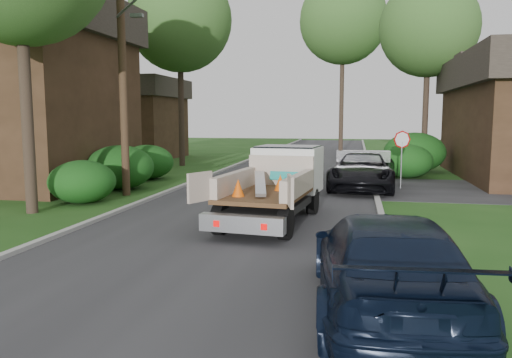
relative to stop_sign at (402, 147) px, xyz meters
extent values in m
plane|color=#1C4513|center=(-5.20, -9.00, -1.78)|extent=(120.00, 120.00, 0.00)
cube|color=#28282B|center=(-5.20, 1.00, -1.77)|extent=(8.00, 90.00, 0.02)
cube|color=#9E9E99|center=(-9.30, 1.00, -1.72)|extent=(0.20, 90.00, 0.12)
cube|color=#9E9E99|center=(-1.10, 1.00, -1.72)|extent=(0.20, 90.00, 0.12)
cylinder|color=slate|center=(0.00, 0.00, -0.78)|extent=(0.06, 0.06, 2.00)
cylinder|color=#B20A0A|center=(0.00, 0.00, 0.32)|extent=(0.71, 0.32, 0.76)
cylinder|color=#382619|center=(-10.70, -4.00, 3.22)|extent=(0.30, 0.30, 10.00)
cylinder|color=slate|center=(-10.20, -4.50, 5.22)|extent=(1.22, 0.76, 0.57)
cube|color=slate|center=(-9.60, -5.00, 4.82)|extent=(0.45, 0.20, 0.12)
cube|color=#352215|center=(-17.20, -2.00, 1.47)|extent=(9.00, 8.00, 6.50)
cube|color=#332B26|center=(-17.20, -2.00, 5.62)|extent=(9.72, 8.64, 1.80)
cube|color=#352215|center=(-18.70, 13.00, 0.47)|extent=(7.00, 7.00, 4.50)
cube|color=#332B26|center=(-18.70, 13.00, 3.42)|extent=(7.56, 7.56, 1.40)
cube|color=#332B26|center=(-18.70, 13.00, 4.12)|extent=(1.05, 7.56, 0.20)
ellipsoid|color=#104915|center=(-11.40, -6.00, -1.01)|extent=(2.34, 2.34, 1.53)
ellipsoid|color=#104915|center=(-11.70, -2.50, -0.84)|extent=(2.86, 2.86, 1.87)
ellipsoid|color=#104915|center=(-12.00, 1.00, -0.93)|extent=(2.60, 2.60, 1.70)
ellipsoid|color=#104915|center=(0.60, 4.00, -0.93)|extent=(2.60, 2.60, 1.70)
ellipsoid|color=#104915|center=(1.30, 7.00, -0.67)|extent=(3.38, 3.38, 2.21)
cylinder|color=#2D2119|center=(-12.00, -8.00, 2.22)|extent=(0.36, 0.36, 8.00)
cylinder|color=#2D2119|center=(-12.70, 8.00, 2.72)|extent=(0.36, 0.36, 9.00)
sphere|color=#305B21|center=(-12.70, 8.00, 7.22)|extent=(6.40, 6.40, 6.40)
cylinder|color=#2D2119|center=(2.30, 11.00, 2.47)|extent=(0.36, 0.36, 8.50)
sphere|color=#305B21|center=(2.30, 11.00, 6.72)|extent=(6.00, 6.00, 6.00)
cylinder|color=#2D2119|center=(-19.20, 4.00, 2.72)|extent=(0.36, 0.36, 9.00)
sphere|color=#305B21|center=(-19.20, 4.00, 7.22)|extent=(6.00, 6.00, 6.00)
cylinder|color=#2D2119|center=(-3.20, 21.00, 3.72)|extent=(0.36, 0.36, 11.00)
sphere|color=#305B21|center=(-3.20, 21.00, 9.22)|extent=(7.20, 7.20, 7.20)
cylinder|color=black|center=(-4.93, -6.27, -1.37)|extent=(0.36, 0.85, 0.82)
cylinder|color=black|center=(-3.21, -6.46, -1.37)|extent=(0.36, 0.85, 0.82)
cylinder|color=black|center=(-5.31, -9.72, -1.37)|extent=(0.36, 0.85, 0.82)
cylinder|color=black|center=(-3.58, -9.91, -1.37)|extent=(0.36, 0.85, 0.82)
cube|color=black|center=(-4.25, -8.00, -1.21)|extent=(2.39, 5.47, 0.22)
cube|color=white|center=(-4.04, -6.09, -0.41)|extent=(2.18, 1.85, 1.42)
cube|color=black|center=(-4.04, -6.09, 0.10)|extent=(2.02, 1.70, 0.50)
cube|color=#472D19|center=(-4.32, -8.64, -0.86)|extent=(2.35, 3.49, 0.11)
cube|color=beige|center=(-4.14, -7.00, -0.36)|extent=(2.01, 0.31, 0.91)
cube|color=beige|center=(-5.22, -8.54, -0.54)|extent=(0.56, 3.11, 0.55)
cube|color=beige|center=(-3.41, -8.73, -0.54)|extent=(0.56, 3.11, 0.55)
cube|color=silver|center=(-4.53, -10.59, -1.27)|extent=(2.12, 0.54, 0.41)
cube|color=#B20505|center=(-5.14, -10.69, -1.27)|extent=(0.15, 0.05, 0.15)
cube|color=#B20505|center=(-3.95, -10.82, -1.27)|extent=(0.15, 0.05, 0.15)
cube|color=beige|center=(-5.65, -10.33, -0.45)|extent=(0.43, 0.77, 0.73)
cube|color=beige|center=(-3.38, -10.58, -0.45)|extent=(0.27, 0.82, 0.73)
cube|color=silver|center=(-4.49, -8.53, -0.55)|extent=(0.75, 2.37, 0.42)
cone|color=#F2590A|center=(-4.90, -9.40, -0.58)|extent=(0.36, 0.36, 0.46)
cone|color=#F2590A|center=(-3.98, -8.12, -0.58)|extent=(0.36, 0.36, 0.46)
cube|color=#148C84|center=(-3.94, -7.25, -0.49)|extent=(1.01, 0.20, 0.26)
imported|color=black|center=(-1.60, -0.50, -0.99)|extent=(2.96, 5.83, 1.58)
imported|color=black|center=(-1.40, -14.24, -1.00)|extent=(2.60, 5.53, 1.56)
camera|label=1|loc=(-1.90, -21.95, 1.24)|focal=35.00mm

